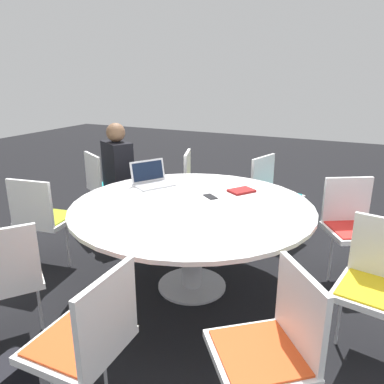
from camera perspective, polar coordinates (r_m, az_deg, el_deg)
ground_plane at (r=3.24m, az=0.00°, el=-14.13°), size 16.00×16.00×0.00m
conference_table at (r=2.96m, az=0.00°, el=-3.70°), size 1.89×1.89×0.73m
chair_0 at (r=4.37m, az=-13.14°, el=1.39°), size 0.58×0.59×0.86m
chair_1 at (r=3.56m, az=-21.87°, el=-3.19°), size 0.48×0.50×0.86m
chair_2 at (r=2.65m, az=-26.77°, el=-11.07°), size 0.60×0.60×0.86m
chair_3 at (r=1.97m, az=-15.60°, el=-20.28°), size 0.45×0.43×0.86m
chair_4 at (r=1.91m, az=12.16°, el=-21.32°), size 0.61×0.60×0.86m
chair_5 at (r=2.59m, az=26.61°, el=-11.70°), size 0.50×0.51×0.86m
chair_6 at (r=3.44m, az=23.19°, el=-4.05°), size 0.58×0.59×0.86m
chair_7 at (r=4.09m, az=12.13°, el=0.33°), size 0.54×0.53×0.86m
chair_8 at (r=4.29m, az=0.98°, el=1.54°), size 0.56×0.54×0.86m
person_0 at (r=4.14m, az=-11.02°, el=3.39°), size 0.37×0.42×1.21m
laptop at (r=3.45m, az=-6.21°, el=1.98°), size 0.42×0.39×0.21m
spiral_notebook at (r=3.25m, az=7.54°, el=0.20°), size 0.26×0.24×0.02m
cell_phone at (r=3.09m, az=2.81°, el=-0.71°), size 0.14×0.15×0.01m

